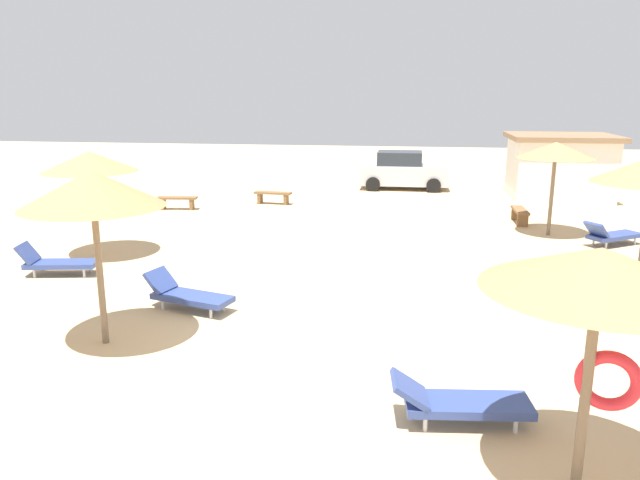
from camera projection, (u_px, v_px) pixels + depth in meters
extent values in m
plane|color=#D1B284|center=(295.00, 344.00, 10.95)|extent=(80.00, 80.00, 0.00)
cylinder|color=#75604C|center=(94.00, 213.00, 16.51)|extent=(0.12, 0.12, 2.43)
cone|color=tan|center=(89.00, 161.00, 16.18)|extent=(2.50, 2.50, 0.54)
cylinder|color=#75604C|center=(100.00, 274.00, 10.72)|extent=(0.12, 0.12, 2.60)
cone|color=tan|center=(92.00, 189.00, 10.35)|extent=(2.45, 2.45, 0.63)
cylinder|color=#75604C|center=(552.00, 195.00, 18.90)|extent=(0.12, 0.12, 2.52)
cone|color=tan|center=(556.00, 150.00, 18.56)|extent=(2.30, 2.30, 0.49)
cylinder|color=#75604C|center=(586.00, 390.00, 6.67)|extent=(0.12, 0.12, 2.50)
cone|color=tan|center=(600.00, 269.00, 6.34)|extent=(2.47, 2.47, 0.46)
torus|color=red|center=(609.00, 381.00, 6.61)|extent=(0.71, 0.29, 0.70)
cube|color=#33478C|center=(62.00, 264.00, 14.99)|extent=(1.79, 0.93, 0.12)
cube|color=#33478C|center=(28.00, 253.00, 14.90)|extent=(0.50, 0.70, 0.49)
cylinder|color=silver|center=(34.00, 273.00, 14.80)|extent=(0.06, 0.06, 0.22)
cylinder|color=silver|center=(42.00, 268.00, 15.23)|extent=(0.06, 0.06, 0.22)
cylinder|color=silver|center=(84.00, 273.00, 14.84)|extent=(0.06, 0.06, 0.22)
cylinder|color=silver|center=(90.00, 268.00, 15.26)|extent=(0.06, 0.06, 0.22)
cube|color=#33478C|center=(192.00, 297.00, 12.57)|extent=(1.81, 1.09, 0.12)
cube|color=#33478C|center=(161.00, 280.00, 12.83)|extent=(0.59, 0.73, 0.46)
cylinder|color=silver|center=(163.00, 304.00, 12.66)|extent=(0.06, 0.06, 0.22)
cylinder|color=silver|center=(176.00, 298.00, 13.05)|extent=(0.06, 0.06, 0.22)
cylinder|color=silver|center=(211.00, 313.00, 12.17)|extent=(0.06, 0.06, 0.22)
cylinder|color=silver|center=(223.00, 306.00, 12.56)|extent=(0.06, 0.06, 0.22)
cube|color=#33478C|center=(615.00, 236.00, 17.88)|extent=(1.77, 1.48, 0.12)
cube|color=#33478C|center=(596.00, 230.00, 17.48)|extent=(0.71, 0.77, 0.46)
cylinder|color=silver|center=(606.00, 245.00, 17.48)|extent=(0.06, 0.06, 0.22)
cylinder|color=silver|center=(593.00, 242.00, 17.86)|extent=(0.06, 0.06, 0.22)
cylinder|color=silver|center=(635.00, 241.00, 17.97)|extent=(0.06, 0.06, 0.22)
cylinder|color=silver|center=(622.00, 238.00, 18.36)|extent=(0.06, 0.06, 0.22)
cube|color=#33478C|center=(468.00, 404.00, 8.29)|extent=(1.76, 0.83, 0.12)
cube|color=#33478C|center=(410.00, 389.00, 8.27)|extent=(0.57, 0.69, 0.37)
cylinder|color=silver|center=(425.00, 423.00, 8.14)|extent=(0.06, 0.06, 0.22)
cylinder|color=silver|center=(421.00, 407.00, 8.57)|extent=(0.06, 0.06, 0.22)
cylinder|color=silver|center=(516.00, 425.00, 8.10)|extent=(0.06, 0.06, 0.22)
cylinder|color=silver|center=(507.00, 408.00, 8.52)|extent=(0.06, 0.06, 0.22)
cube|color=brown|center=(520.00, 210.00, 20.80)|extent=(0.42, 1.51, 0.08)
cube|color=brown|center=(522.00, 221.00, 20.33)|extent=(0.36, 0.13, 0.41)
cube|color=brown|center=(517.00, 214.00, 21.39)|extent=(0.36, 0.13, 0.41)
cube|color=brown|center=(273.00, 193.00, 24.31)|extent=(1.53, 0.54, 0.08)
cube|color=brown|center=(260.00, 198.00, 24.50)|extent=(0.15, 0.37, 0.41)
cube|color=brown|center=(286.00, 200.00, 24.24)|extent=(0.15, 0.37, 0.41)
cube|color=brown|center=(177.00, 198.00, 23.19)|extent=(1.54, 0.58, 0.08)
cube|color=brown|center=(163.00, 204.00, 23.26)|extent=(0.16, 0.37, 0.41)
cube|color=brown|center=(192.00, 204.00, 23.24)|extent=(0.16, 0.37, 0.41)
cube|color=silver|center=(404.00, 174.00, 28.01)|extent=(4.00, 1.71, 0.90)
cube|color=#262D38|center=(400.00, 158.00, 27.86)|extent=(2.00, 1.57, 0.60)
cylinder|color=black|center=(432.00, 180.00, 28.75)|extent=(0.64, 0.22, 0.64)
cylinder|color=black|center=(434.00, 185.00, 27.06)|extent=(0.64, 0.22, 0.64)
cylinder|color=black|center=(375.00, 179.00, 29.13)|extent=(0.64, 0.22, 0.64)
cylinder|color=black|center=(373.00, 184.00, 27.44)|extent=(0.64, 0.22, 0.64)
cube|color=white|center=(559.00, 169.00, 25.29)|extent=(3.81, 3.31, 2.47)
cube|color=#8C6B4C|center=(562.00, 137.00, 24.97)|extent=(4.21, 3.71, 0.20)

